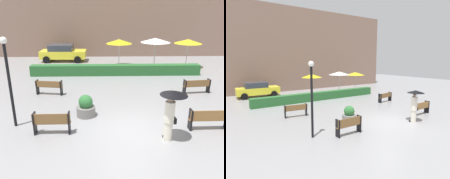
# 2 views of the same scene
# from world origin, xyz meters

# --- Properties ---
(ground_plane) EXTENTS (60.00, 60.00, 0.00)m
(ground_plane) POSITION_xyz_m (0.00, 0.00, 0.00)
(ground_plane) COLOR gray
(bench_far_left) EXTENTS (1.60, 0.54, 0.86)m
(bench_far_left) POSITION_xyz_m (-4.39, 4.27, 0.52)
(bench_far_left) COLOR brown
(bench_far_left) RESTS_ON ground
(bench_near_left) EXTENTS (1.51, 0.35, 0.92)m
(bench_near_left) POSITION_xyz_m (-3.25, -0.32, 0.55)
(bench_near_left) COLOR brown
(bench_near_left) RESTS_ON ground
(bench_far_right) EXTENTS (1.65, 0.51, 0.84)m
(bench_far_right) POSITION_xyz_m (4.36, 4.27, 0.50)
(bench_far_right) COLOR brown
(bench_far_right) RESTS_ON ground
(bench_near_right) EXTENTS (1.71, 0.38, 0.91)m
(bench_near_right) POSITION_xyz_m (3.27, -0.12, 0.53)
(bench_near_right) COLOR olive
(bench_near_right) RESTS_ON ground
(pedestrian_with_umbrella) EXTENTS (1.02, 1.02, 2.02)m
(pedestrian_with_umbrella) POSITION_xyz_m (1.38, -0.89, 1.33)
(pedestrian_with_umbrella) COLOR silver
(pedestrian_with_umbrella) RESTS_ON ground
(planter_pot) EXTENTS (0.89, 0.89, 1.04)m
(planter_pot) POSITION_xyz_m (-2.01, 1.35, 0.45)
(planter_pot) COLOR slate
(planter_pot) RESTS_ON ground
(lamp_post) EXTENTS (0.28, 0.28, 3.83)m
(lamp_post) POSITION_xyz_m (-5.00, 0.41, 2.36)
(lamp_post) COLOR black
(lamp_post) RESTS_ON ground
(patio_umbrella_yellow) EXTENTS (2.16, 2.16, 2.34)m
(patio_umbrella_yellow) POSITION_xyz_m (0.07, 10.99, 2.16)
(patio_umbrella_yellow) COLOR silver
(patio_umbrella_yellow) RESTS_ON ground
(patio_umbrella_white) EXTENTS (2.33, 2.33, 2.59)m
(patio_umbrella_white) POSITION_xyz_m (2.88, 9.82, 2.41)
(patio_umbrella_white) COLOR silver
(patio_umbrella_white) RESTS_ON ground
(patio_umbrella_yellow_far) EXTENTS (2.24, 2.24, 2.38)m
(patio_umbrella_yellow_far) POSITION_xyz_m (5.77, 10.61, 2.20)
(patio_umbrella_yellow_far) COLOR silver
(patio_umbrella_yellow_far) RESTS_ON ground
(hedge_strip) EXTENTS (12.71, 0.70, 0.78)m
(hedge_strip) POSITION_xyz_m (-0.32, 8.40, 0.39)
(hedge_strip) COLOR #28602D
(hedge_strip) RESTS_ON ground
(building_facade) EXTENTS (28.00, 1.20, 10.32)m
(building_facade) POSITION_xyz_m (0.00, 16.00, 5.16)
(building_facade) COLOR #846656
(building_facade) RESTS_ON ground
(parked_car) EXTENTS (4.23, 2.03, 1.57)m
(parked_car) POSITION_xyz_m (-5.11, 13.37, 0.82)
(parked_car) COLOR yellow
(parked_car) RESTS_ON ground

